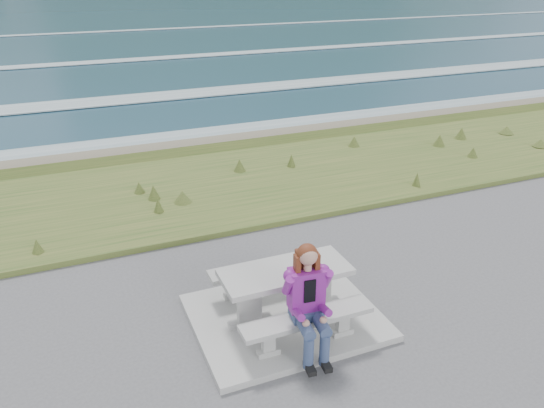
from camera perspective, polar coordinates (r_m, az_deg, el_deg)
name	(u,v)px	position (r m, az deg, el deg)	size (l,w,h in m)	color
concrete_slab	(285,317)	(7.80, 1.41, -12.07)	(2.60, 2.10, 0.10)	#A3A39E
picnic_table	(286,280)	(7.44, 1.46, -8.15)	(1.80, 0.75, 0.75)	#A3A39E
bench_landward	(307,322)	(7.05, 3.78, -12.59)	(1.80, 0.35, 0.45)	#A3A39E
bench_seaward	(267,270)	(8.11, -0.56, -7.06)	(1.80, 0.35, 0.45)	#A3A39E
grass_verge	(195,193)	(11.97, -8.23, 1.23)	(160.00, 4.50, 0.22)	#2F501E
shore_drop	(168,153)	(14.62, -11.16, 5.41)	(160.00, 0.80, 2.20)	#635C4A
ocean	(104,88)	(31.57, -17.62, 11.78)	(1600.00, 1600.00, 0.09)	navy
seated_woman	(310,317)	(6.82, 4.09, -11.98)	(0.50, 0.80, 1.49)	navy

